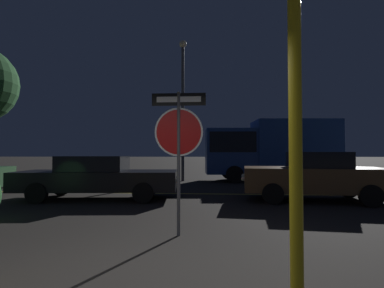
% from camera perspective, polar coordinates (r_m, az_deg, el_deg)
% --- Properties ---
extents(road_center_stripe, '(42.66, 0.12, 0.01)m').
position_cam_1_polar(road_center_stripe, '(10.78, -1.08, -9.43)').
color(road_center_stripe, gold).
rests_on(road_center_stripe, ground_plane).
extents(stop_sign, '(0.96, 0.06, 2.51)m').
position_cam_1_polar(stop_sign, '(5.26, -2.55, 2.11)').
color(stop_sign, '#4C4C51').
rests_on(stop_sign, ground_plane).
extents(yellow_pole_right, '(0.11, 0.11, 2.94)m').
position_cam_1_polar(yellow_pole_right, '(2.76, 19.13, -0.88)').
color(yellow_pole_right, yellow).
rests_on(yellow_pole_right, ground_plane).
extents(passing_car_2, '(5.09, 2.25, 1.35)m').
position_cam_1_polar(passing_car_2, '(9.93, -17.49, -6.03)').
color(passing_car_2, black).
rests_on(passing_car_2, ground_plane).
extents(passing_car_3, '(4.32, 2.25, 1.47)m').
position_cam_1_polar(passing_car_3, '(9.82, 22.19, -5.71)').
color(passing_car_3, brown).
rests_on(passing_car_3, ground_plane).
extents(delivery_truck, '(6.81, 2.80, 3.14)m').
position_cam_1_polar(delivery_truck, '(16.08, 14.36, -0.79)').
color(delivery_truck, navy).
rests_on(delivery_truck, ground_plane).
extents(street_lamp, '(0.39, 0.39, 7.41)m').
position_cam_1_polar(street_lamp, '(15.90, -1.76, 9.11)').
color(street_lamp, '#4C4C51').
rests_on(street_lamp, ground_plane).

